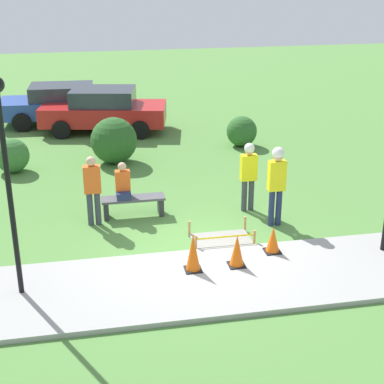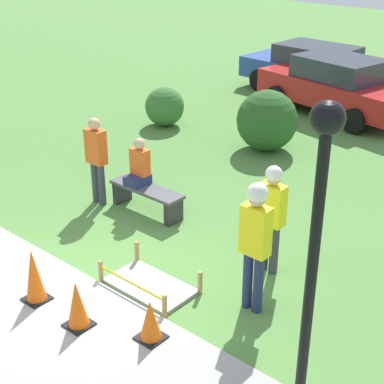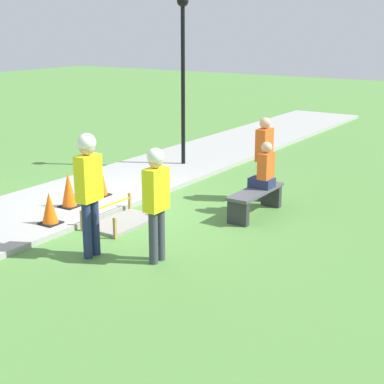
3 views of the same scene
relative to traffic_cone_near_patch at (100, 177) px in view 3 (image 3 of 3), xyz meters
name	(u,v)px [view 3 (image 3 of 3)]	position (x,y,z in m)	size (l,w,h in m)	color
ground_plane	(128,210)	(0.20, 0.87, -0.50)	(60.00, 60.00, 0.00)	#51843D
sidewalk	(79,197)	(0.20, -0.41, -0.45)	(28.00, 2.58, 0.10)	#9E9E99
wet_concrete_patch	(123,222)	(0.91, 1.36, -0.46)	(1.37, 0.81, 0.38)	gray
traffic_cone_near_patch	(100,177)	(0.00, 0.00, 0.00)	(0.34, 0.34, 0.81)	black
traffic_cone_far_patch	(69,190)	(0.91, 0.02, -0.07)	(0.34, 0.34, 0.68)	black
traffic_cone_sidewalk_edge	(50,208)	(1.82, 0.46, -0.12)	(0.34, 0.34, 0.57)	black
park_bench	(256,198)	(-0.89, 3.12, -0.16)	(1.55, 0.44, 0.50)	#2D2D33
person_seated_on_bench	(264,170)	(-1.12, 3.17, 0.35)	(0.36, 0.44, 0.89)	navy
worker_supervisor	(89,183)	(2.36, 1.94, 0.69)	(0.40, 0.28, 1.95)	navy
worker_assistant	(156,195)	(1.97, 2.92, 0.56)	(0.40, 0.26, 1.77)	#383D47
bystander_in_orange_shirt	(264,154)	(-1.86, 2.78, 0.47)	(0.40, 0.23, 1.72)	#383D47
lamppost_far	(183,57)	(-3.34, -0.21, 2.25)	(0.28, 0.28, 4.07)	black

